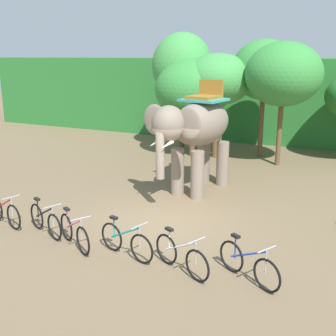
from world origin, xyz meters
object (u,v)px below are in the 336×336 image
bike_black (45,220)px  bike_pink (74,232)px  tree_right (218,80)px  tree_center (264,70)px  tree_center_right (193,90)px  bike_red (5,211)px  bike_white (181,256)px  tree_far_right (283,74)px  bike_teal (126,241)px  tree_center_left (182,67)px  elephant (197,129)px  bike_blue (248,264)px

bike_black → bike_pink: same height
tree_right → tree_center: size_ratio=0.89×
tree_center_right → bike_red: bearing=-99.6°
bike_white → tree_center: bearing=94.7°
tree_far_right → bike_teal: size_ratio=3.09×
tree_center_left → elephant: bearing=-62.5°
tree_center_right → tree_right: (1.09, 0.23, 0.44)m
tree_center_right → tree_center: tree_center is taller
bike_teal → elephant: bearing=93.1°
bike_black → tree_right: bearing=82.7°
tree_right → bike_blue: tree_right is taller
tree_center_right → bike_black: size_ratio=2.78×
bike_red → bike_pink: 2.66m
elephant → bike_pink: size_ratio=2.79×
tree_far_right → bike_blue: bearing=-82.6°
tree_far_right → bike_teal: 10.71m
bike_black → bike_white: 4.04m
tree_center_left → tree_right: 2.24m
elephant → bike_teal: 5.49m
bike_red → bike_blue: same height
tree_right → bike_teal: (1.29, -10.28, -3.12)m
elephant → bike_black: 5.77m
bike_black → bike_blue: bearing=-0.6°
tree_center_right → bike_red: 10.33m
elephant → bike_red: elephant is taller
tree_center_right → tree_center: bearing=23.3°
tree_center_left → bike_black: bearing=-86.0°
bike_pink → bike_blue: 4.28m
bike_pink → bike_blue: same height
tree_center_right → bike_blue: (5.25, -9.91, -2.68)m
tree_center_left → bike_pink: 11.89m
tree_center_right → tree_far_right: 4.04m
bike_red → bike_pink: size_ratio=1.09×
tree_right → bike_black: size_ratio=2.93×
tree_right → tree_far_right: tree_far_right is taller
tree_far_right → bike_black: size_ratio=3.22×
tree_right → tree_center: bearing=29.4°
tree_center → bike_red: tree_center is taller
tree_right → bike_blue: bearing=-67.7°
tree_right → bike_red: size_ratio=2.84×
tree_center_left → bike_pink: size_ratio=3.72×
elephant → bike_red: size_ratio=2.57×
tree_right → bike_black: (-1.28, -10.09, -3.12)m
tree_center_left → tree_far_right: bearing=-11.6°
tree_center → bike_black: (-3.10, -11.11, -3.55)m
tree_center_left → bike_pink: (1.93, -11.14, -3.66)m
tree_center_left → bike_red: tree_center_left is taller
bike_red → bike_teal: (4.04, -0.22, 0.00)m
tree_center → bike_white: tree_center is taller
bike_black → tree_center_left: bearing=94.0°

